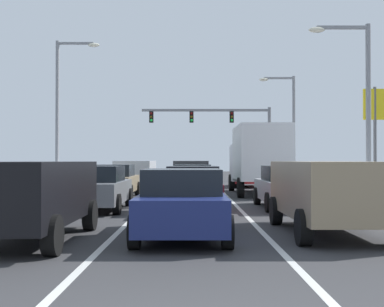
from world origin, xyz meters
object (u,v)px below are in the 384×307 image
(suv_charcoal_center_lane_fourth, at_px, (193,172))
(street_lamp_left_mid, at_px, (65,101))
(sedan_tan_left_lane_third, at_px, (117,181))
(street_lamp_right_mid, at_px, (291,119))
(sedan_maroon_center_lane_second, at_px, (195,189))
(suv_black_left_lane_nearest, at_px, (31,193))
(suv_tan_right_lane_nearest, at_px, (332,190))
(sedan_silver_right_lane_second, at_px, (290,187))
(box_truck_right_lane_third, at_px, (261,156))
(sedan_navy_center_lane_nearest, at_px, (185,203))
(traffic_light_gantry, at_px, (227,125))
(sedan_red_right_lane_fourth, at_px, (249,175))
(sedan_gray_left_lane_second, at_px, (100,188))
(sedan_green_center_lane_third, at_px, (195,181))
(suv_silver_left_lane_fourth, at_px, (138,172))
(street_lamp_right_near, at_px, (362,93))

(suv_charcoal_center_lane_fourth, xyz_separation_m, street_lamp_left_mid, (-7.79, 0.67, 4.30))
(sedan_tan_left_lane_third, xyz_separation_m, street_lamp_right_mid, (10.64, 14.25, 3.97))
(sedan_maroon_center_lane_second, height_order, suv_black_left_lane_nearest, suv_black_left_lane_nearest)
(suv_tan_right_lane_nearest, height_order, street_lamp_right_mid, street_lamp_right_mid)
(suv_tan_right_lane_nearest, bearing_deg, suv_black_left_lane_nearest, -170.57)
(sedan_silver_right_lane_second, relative_size, box_truck_right_lane_third, 0.62)
(sedan_navy_center_lane_nearest, height_order, traffic_light_gantry, traffic_light_gantry)
(sedan_tan_left_lane_third, relative_size, street_lamp_left_mid, 0.50)
(sedan_navy_center_lane_nearest, relative_size, suv_charcoal_center_lane_fourth, 0.92)
(suv_tan_right_lane_nearest, xyz_separation_m, sedan_red_right_lane_fourth, (0.35, 21.40, -0.25))
(sedan_gray_left_lane_second, xyz_separation_m, street_lamp_right_mid, (10.32, 20.20, 3.97))
(box_truck_right_lane_third, xyz_separation_m, suv_black_left_lane_nearest, (-6.77, -15.11, -0.88))
(sedan_green_center_lane_third, xyz_separation_m, traffic_light_gantry, (2.71, 19.75, 3.97))
(suv_charcoal_center_lane_fourth, relative_size, traffic_light_gantry, 0.45)
(sedan_navy_center_lane_nearest, xyz_separation_m, suv_charcoal_center_lane_fourth, (0.15, 19.36, 0.25))
(suv_black_left_lane_nearest, distance_m, sedan_tan_left_lane_third, 12.75)
(sedan_silver_right_lane_second, xyz_separation_m, sedan_maroon_center_lane_second, (-3.37, -1.24, 0.00))
(box_truck_right_lane_third, height_order, sedan_navy_center_lane_nearest, box_truck_right_lane_third)
(suv_silver_left_lane_fourth, xyz_separation_m, street_lamp_right_near, (10.36, -7.47, 3.54))
(sedan_gray_left_lane_second, height_order, street_lamp_right_mid, street_lamp_right_mid)
(street_lamp_right_near, bearing_deg, sedan_maroon_center_lane_second, -145.24)
(sedan_navy_center_lane_nearest, distance_m, street_lamp_left_mid, 21.92)
(suv_tan_right_lane_nearest, xyz_separation_m, sedan_gray_left_lane_second, (-6.40, 5.70, -0.25))
(sedan_silver_right_lane_second, bearing_deg, box_truck_right_lane_third, 90.50)
(sedan_silver_right_lane_second, relative_size, street_lamp_right_near, 0.60)
(sedan_maroon_center_lane_second, xyz_separation_m, suv_black_left_lane_nearest, (-3.46, -6.27, 0.25))
(sedan_green_center_lane_third, bearing_deg, sedan_red_right_lane_fourth, 69.47)
(sedan_navy_center_lane_nearest, distance_m, suv_black_left_lane_nearest, 3.27)
(suv_tan_right_lane_nearest, relative_size, sedan_red_right_lane_fourth, 1.09)
(suv_tan_right_lane_nearest, xyz_separation_m, box_truck_right_lane_third, (0.16, 14.01, 0.88))
(sedan_silver_right_lane_second, distance_m, street_lamp_left_mid, 17.81)
(sedan_maroon_center_lane_second, relative_size, traffic_light_gantry, 0.41)
(box_truck_right_lane_third, bearing_deg, sedan_tan_left_lane_third, -161.05)
(street_lamp_right_near, xyz_separation_m, street_lamp_right_mid, (-0.07, 15.77, 0.18))
(sedan_maroon_center_lane_second, relative_size, suv_black_left_lane_nearest, 0.92)
(sedan_navy_center_lane_nearest, distance_m, sedan_maroon_center_lane_second, 5.76)
(box_truck_right_lane_third, xyz_separation_m, street_lamp_right_near, (3.83, -3.88, 2.66))
(sedan_green_center_lane_third, bearing_deg, suv_black_left_lane_nearest, -104.72)
(traffic_light_gantry, bearing_deg, sedan_gray_left_lane_second, -102.87)
(suv_tan_right_lane_nearest, distance_m, suv_charcoal_center_lane_fourth, 19.06)
(street_lamp_right_mid, bearing_deg, sedan_navy_center_lane_nearest, -105.42)
(suv_black_left_lane_nearest, relative_size, sedan_tan_left_lane_third, 1.09)
(box_truck_right_lane_third, distance_m, sedan_tan_left_lane_third, 7.36)
(sedan_red_right_lane_fourth, distance_m, street_lamp_right_mid, 6.99)
(box_truck_right_lane_third, height_order, sedan_gray_left_lane_second, box_truck_right_lane_third)
(traffic_light_gantry, distance_m, street_lamp_left_mid, 16.27)
(suv_tan_right_lane_nearest, height_order, suv_charcoal_center_lane_fourth, same)
(suv_charcoal_center_lane_fourth, height_order, street_lamp_right_near, street_lamp_right_near)
(sedan_silver_right_lane_second, relative_size, suv_charcoal_center_lane_fourth, 0.92)
(sedan_navy_center_lane_nearest, xyz_separation_m, traffic_light_gantry, (2.94, 32.37, 3.97))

